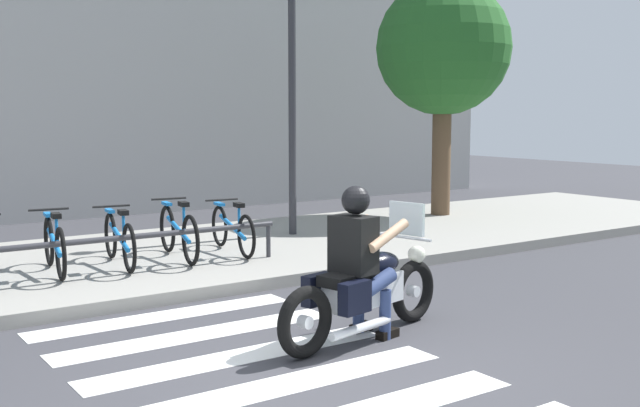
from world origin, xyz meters
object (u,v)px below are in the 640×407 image
(bicycle_6, at_px, (178,232))
(tree_near_rack, at_px, (443,49))
(rider, at_px, (359,252))
(bicycle_4, at_px, (54,245))
(motorcycle, at_px, (365,290))
(street_lamp, at_px, (292,83))
(bicycle_5, at_px, (119,239))
(bicycle_7, at_px, (232,229))
(bike_rack, at_px, (31,248))

(bicycle_6, bearing_deg, tree_near_rack, 12.36)
(rider, relative_size, bicycle_4, 0.90)
(motorcycle, xyz_separation_m, street_lamp, (2.24, 4.75, 2.09))
(bicycle_5, height_order, tree_near_rack, tree_near_rack)
(rider, distance_m, bicycle_7, 3.94)
(bicycle_6, distance_m, street_lamp, 3.26)
(bicycle_7, bearing_deg, bicycle_4, -179.97)
(bicycle_4, relative_size, bike_rack, 0.26)
(motorcycle, bearing_deg, rider, -170.11)
(motorcycle, xyz_separation_m, bicycle_7, (0.67, 3.84, 0.03))
(bicycle_4, relative_size, bicycle_5, 0.95)
(rider, height_order, bicycle_4, rider)
(bicycle_5, bearing_deg, tree_near_rack, 10.92)
(motorcycle, relative_size, tree_near_rack, 0.47)
(bicycle_4, height_order, tree_near_rack, tree_near_rack)
(motorcycle, relative_size, bicycle_5, 1.29)
(bicycle_7, bearing_deg, bicycle_5, -179.99)
(bicycle_7, bearing_deg, rider, -101.02)
(bicycle_4, xyz_separation_m, bicycle_6, (1.61, -0.00, 0.01))
(bicycle_7, bearing_deg, bike_rack, -168.85)
(rider, bearing_deg, bicycle_4, 113.35)
(bicycle_5, relative_size, bicycle_6, 0.98)
(bicycle_5, relative_size, bicycle_7, 1.02)
(street_lamp, bearing_deg, bike_rack, -161.57)
(bicycle_4, height_order, bike_rack, bicycle_4)
(tree_near_rack, bearing_deg, rider, -138.89)
(motorcycle, bearing_deg, bicycle_5, 103.69)
(bicycle_4, bearing_deg, bike_rack, -126.03)
(bike_rack, bearing_deg, rider, -57.95)
(bicycle_6, relative_size, bicycle_7, 1.04)
(bicycle_5, height_order, bike_rack, bicycle_5)
(street_lamp, bearing_deg, tree_near_rack, 6.35)
(rider, height_order, bicycle_6, rider)
(motorcycle, height_order, bike_rack, motorcycle)
(rider, distance_m, bicycle_4, 4.21)
(rider, xyz_separation_m, bicycle_7, (0.75, 3.86, -0.34))
(bicycle_6, relative_size, bike_rack, 0.27)
(motorcycle, height_order, bicycle_7, motorcycle)
(bicycle_5, bearing_deg, bike_rack, -155.33)
(bicycle_6, bearing_deg, street_lamp, 20.93)
(rider, distance_m, street_lamp, 5.57)
(bicycle_5, relative_size, tree_near_rack, 0.37)
(motorcycle, height_order, street_lamp, street_lamp)
(bicycle_4, relative_size, street_lamp, 0.38)
(rider, bearing_deg, motorcycle, 9.89)
(bike_rack, relative_size, tree_near_rack, 1.37)
(motorcycle, height_order, bicycle_6, motorcycle)
(motorcycle, height_order, rider, rider)
(motorcycle, distance_m, street_lamp, 5.65)
(rider, distance_m, bike_rack, 3.90)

